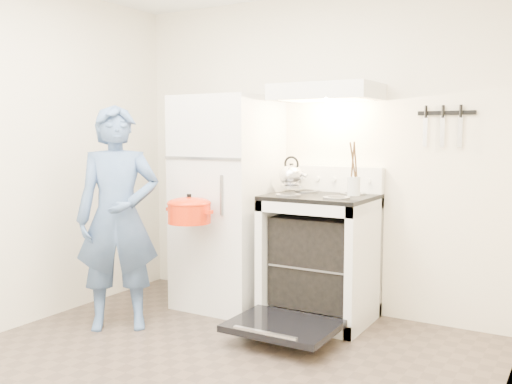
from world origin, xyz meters
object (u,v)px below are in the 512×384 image
(stove_body, at_px, (320,260))
(tea_kettle, at_px, (291,174))
(dutch_oven, at_px, (189,213))
(refrigerator, at_px, (228,202))
(person, at_px, (118,218))

(stove_body, xyz_separation_m, tea_kettle, (-0.28, 0.07, 0.63))
(stove_body, distance_m, dutch_oven, 1.04)
(refrigerator, xyz_separation_m, dutch_oven, (0.02, -0.54, -0.02))
(tea_kettle, bearing_deg, person, -133.01)
(tea_kettle, distance_m, person, 1.35)
(stove_body, bearing_deg, person, -142.82)
(tea_kettle, relative_size, dutch_oven, 0.72)
(dutch_oven, bearing_deg, refrigerator, 92.06)
(stove_body, distance_m, tea_kettle, 0.69)
(tea_kettle, height_order, person, person)
(stove_body, xyz_separation_m, dutch_oven, (-0.79, -0.57, 0.37))
(refrigerator, height_order, dutch_oven, refrigerator)
(tea_kettle, bearing_deg, dutch_oven, -128.66)
(tea_kettle, bearing_deg, stove_body, -13.66)
(refrigerator, xyz_separation_m, stove_body, (0.81, 0.02, -0.39))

